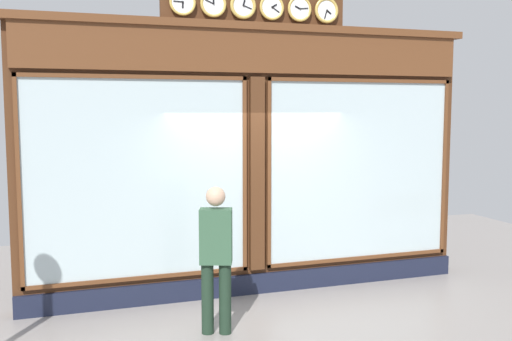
% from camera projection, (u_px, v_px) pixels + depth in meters
% --- Properties ---
extents(shop_facade, '(6.40, 0.42, 4.17)m').
position_uv_depth(shop_facade, '(253.00, 158.00, 8.16)').
color(shop_facade, '#4C2B16').
rests_on(shop_facade, ground_plane).
extents(pedestrian, '(0.41, 0.33, 1.69)m').
position_uv_depth(pedestrian, '(216.00, 253.00, 6.67)').
color(pedestrian, '#1C2F21').
rests_on(pedestrian, ground_plane).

